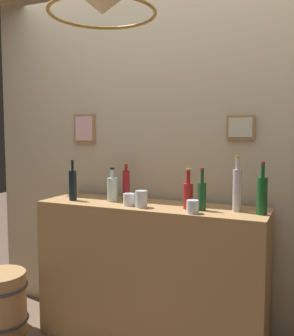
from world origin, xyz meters
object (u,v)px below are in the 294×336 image
liquor_bottle_vermouth (126,184)px  glass_tumbler_rocks (141,199)px  glass_tumbler_highball (193,207)px  glass_tumbler_shot (129,200)px  liquor_bottle_sherry (237,189)px  liquor_bottle_bourbon (188,194)px  liquor_bottle_gin (202,195)px  liquor_bottle_amaro (73,185)px  liquor_bottle_brandy (112,189)px  liquor_bottle_rye (262,194)px  wooden_barrel (0,303)px

liquor_bottle_vermouth → glass_tumbler_rocks: 0.31m
glass_tumbler_highball → glass_tumbler_shot: bearing=171.8°
liquor_bottle_sherry → liquor_bottle_bourbon: (-0.29, -0.05, -0.04)m
liquor_bottle_vermouth → liquor_bottle_gin: size_ratio=1.02×
liquor_bottle_amaro → glass_tumbler_rocks: bearing=-3.8°
glass_tumbler_rocks → liquor_bottle_vermouth: bearing=135.8°
liquor_bottle_bourbon → glass_tumbler_shot: (-0.39, -0.05, -0.05)m
liquor_bottle_brandy → liquor_bottle_sherry: bearing=0.4°
liquor_bottle_amaro → glass_tumbler_highball: bearing=-5.0°
glass_tumbler_shot → glass_tumbler_highball: bearing=-8.2°
liquor_bottle_amaro → liquor_bottle_rye: (1.29, 0.05, 0.01)m
liquor_bottle_gin → liquor_bottle_rye: size_ratio=0.85×
liquor_bottle_sherry → liquor_bottle_vermouth: 0.81m
liquor_bottle_brandy → liquor_bottle_rye: size_ratio=0.77×
liquor_bottle_brandy → glass_tumbler_highball: liquor_bottle_brandy is taller
liquor_bottle_sherry → liquor_bottle_vermouth: (-0.80, 0.09, -0.03)m
liquor_bottle_vermouth → liquor_bottle_rye: 0.96m
liquor_bottle_brandy → liquor_bottle_vermouth: size_ratio=0.88×
liquor_bottle_brandy → glass_tumbler_highball: size_ratio=3.00×
wooden_barrel → liquor_bottle_gin: bearing=11.2°
wooden_barrel → liquor_bottle_rye: bearing=9.9°
liquor_bottle_rye → wooden_barrel: size_ratio=0.70×
liquor_bottle_bourbon → liquor_bottle_gin: 0.09m
liquor_bottle_rye → glass_tumbler_highball: size_ratio=3.91×
liquor_bottle_brandy → liquor_bottle_vermouth: bearing=58.6°
glass_tumbler_highball → liquor_bottle_brandy: bearing=166.0°
liquor_bottle_sherry → liquor_bottle_gin: size_ratio=1.28×
liquor_bottle_brandy → liquor_bottle_vermouth: 0.12m
liquor_bottle_gin → liquor_bottle_rye: 0.36m
liquor_bottle_sherry → liquor_bottle_bourbon: bearing=-170.8°
liquor_bottle_bourbon → glass_tumbler_highball: size_ratio=3.23×
glass_tumbler_rocks → liquor_bottle_gin: bearing=9.4°
liquor_bottle_brandy → glass_tumbler_highball: bearing=-14.0°
liquor_bottle_bourbon → glass_tumbler_highball: liquor_bottle_bourbon is taller
liquor_bottle_sherry → glass_tumbler_shot: size_ratio=4.23×
liquor_bottle_sherry → glass_tumbler_highball: (-0.23, -0.16, -0.10)m
liquor_bottle_amaro → liquor_bottle_gin: 0.94m
liquor_bottle_sherry → liquor_bottle_rye: (0.15, -0.03, -0.02)m
liquor_bottle_gin → liquor_bottle_bourbon: bearing=173.7°
wooden_barrel → liquor_bottle_vermouth: bearing=27.9°
liquor_bottle_gin → glass_tumbler_shot: liquor_bottle_gin is taller
liquor_bottle_sherry → glass_tumbler_rocks: bearing=-168.3°
liquor_bottle_sherry → liquor_bottle_brandy: (-0.86, -0.01, -0.05)m
liquor_bottle_bourbon → liquor_bottle_rye: 0.45m
liquor_bottle_rye → wooden_barrel: (-1.76, -0.31, -0.86)m
liquor_bottle_brandy → liquor_bottle_vermouth: liquor_bottle_vermouth is taller
liquor_bottle_rye → wooden_barrel: bearing=-170.1°
liquor_bottle_bourbon → glass_tumbler_rocks: (-0.29, -0.07, -0.04)m
liquor_bottle_sherry → glass_tumbler_shot: 0.70m
liquor_bottle_amaro → liquor_bottle_rye: bearing=2.4°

